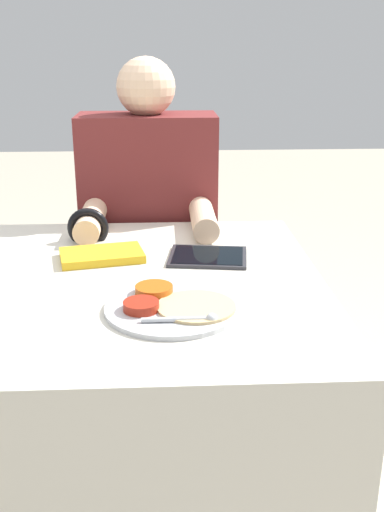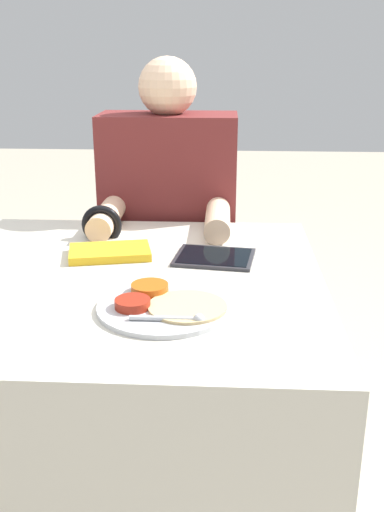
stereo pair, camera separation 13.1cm
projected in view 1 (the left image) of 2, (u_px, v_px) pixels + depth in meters
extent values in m
cube|color=beige|center=(123.00, 417.00, 1.46)|extent=(0.93, 0.90, 0.73)
cylinder|color=#B7BABF|center=(172.00, 308.00, 1.18)|extent=(0.27, 0.27, 0.01)
cylinder|color=#B75114|center=(154.00, 290.00, 1.24)|extent=(0.08, 0.08, 0.02)
cylinder|color=maroon|center=(141.00, 306.00, 1.16)|extent=(0.07, 0.07, 0.02)
cylinder|color=tan|center=(196.00, 306.00, 1.17)|extent=(0.16, 0.16, 0.01)
cylinder|color=#B7BABF|center=(177.00, 319.00, 1.11)|extent=(0.13, 0.01, 0.01)
sphere|color=#B7BABF|center=(212.00, 319.00, 1.12)|extent=(0.02, 0.02, 0.02)
cube|color=silver|center=(102.00, 258.00, 1.47)|extent=(0.21, 0.16, 0.01)
cube|color=gold|center=(102.00, 255.00, 1.46)|extent=(0.22, 0.16, 0.02)
cube|color=#28282D|center=(208.00, 257.00, 1.47)|extent=(0.21, 0.18, 0.01)
cube|color=black|center=(208.00, 255.00, 1.47)|extent=(0.19, 0.16, 0.00)
cube|color=black|center=(153.00, 353.00, 2.05)|extent=(0.38, 0.22, 0.44)
cube|color=maroon|center=(149.00, 209.00, 1.88)|extent=(0.42, 0.20, 0.59)
sphere|color=beige|center=(146.00, 87.00, 1.76)|extent=(0.17, 0.17, 0.17)
cylinder|color=beige|center=(91.00, 220.00, 1.67)|extent=(0.07, 0.26, 0.07)
cylinder|color=beige|center=(203.00, 218.00, 1.68)|extent=(0.07, 0.26, 0.07)
torus|color=black|center=(88.00, 228.00, 1.59)|extent=(0.11, 0.02, 0.11)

